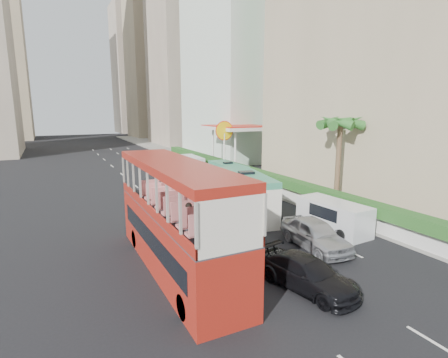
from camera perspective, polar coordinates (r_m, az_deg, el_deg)
ground_plane at (r=19.75m, az=9.31°, el=-10.81°), size 200.00×200.00×0.00m
double_decker_bus at (r=16.25m, az=-7.89°, el=-6.17°), size 2.50×11.00×5.06m
car_silver_lane_a at (r=20.46m, az=1.39°, el=-9.85°), size 1.79×4.05×1.29m
car_silver_lane_b at (r=19.90m, az=14.54°, el=-10.85°), size 2.37×4.92×1.62m
car_black at (r=15.73m, az=13.25°, el=-16.98°), size 2.79×4.93×1.35m
van_asset at (r=37.04m, az=-6.77°, el=-0.31°), size 2.95×5.08×1.33m
minibus_near at (r=24.41m, az=3.61°, el=-2.64°), size 3.59×7.16×3.03m
minibus_far at (r=33.15m, az=0.64°, el=0.50°), size 1.93×5.43×2.39m
panel_van_near at (r=22.62m, az=17.39°, el=-5.82°), size 2.14×4.75×1.86m
panel_van_far at (r=41.45m, az=-5.53°, el=2.33°), size 2.27×5.07×1.99m
sidewalk at (r=45.02m, az=-0.09°, el=1.93°), size 6.00×120.00×0.18m
kerb_wall at (r=34.10m, az=4.00°, el=-0.10°), size 0.30×44.00×1.00m
hedge at (r=33.94m, az=4.02°, el=1.31°), size 1.10×44.00×0.70m
palm_tree at (r=26.77m, az=18.08°, el=2.12°), size 0.36×0.36×6.40m
shell_station at (r=43.38m, az=2.28°, el=5.11°), size 6.50×8.00×5.50m
tower_mid at (r=80.22m, az=-5.39°, el=23.88°), size 16.00×16.00×50.00m
tower_far_a at (r=101.73m, az=-11.16°, el=19.29°), size 14.00×14.00×44.00m
tower_far_b at (r=122.61m, az=-14.04°, el=16.82°), size 14.00×14.00×40.00m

